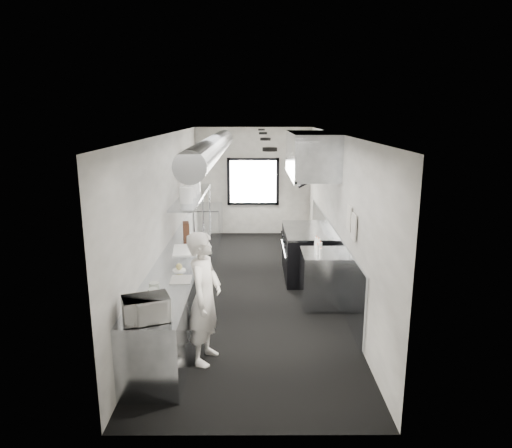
{
  "coord_description": "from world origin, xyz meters",
  "views": [
    {
      "loc": [
        0.03,
        -8.0,
        3.15
      ],
      "look_at": [
        0.06,
        -0.2,
        1.27
      ],
      "focal_mm": 32.36,
      "sensor_mm": 36.0,
      "label": 1
    }
  ],
  "objects_px": {
    "plate_stack_d": "(195,181)",
    "squeeze_bottle_d": "(318,244)",
    "plate_stack_c": "(194,184)",
    "prep_counter": "(186,274)",
    "line_cook": "(205,298)",
    "squeeze_bottle_a": "(321,253)",
    "plate_stack_a": "(186,195)",
    "exhaust_hood": "(311,155)",
    "deli_tub_a": "(153,292)",
    "pass_shelf": "(193,197)",
    "far_work_table": "(207,224)",
    "cutting_board": "(188,250)",
    "squeeze_bottle_b": "(318,250)",
    "knife_block": "(186,229)",
    "microwave": "(146,309)",
    "range": "(305,253)",
    "bottle_station": "(321,278)",
    "squeeze_bottle_c": "(320,248)",
    "small_plate": "(179,270)",
    "deli_tub_b": "(154,286)",
    "squeeze_bottle_e": "(316,242)",
    "plate_stack_b": "(190,190)"
  },
  "relations": [
    {
      "from": "microwave",
      "to": "prep_counter",
      "type": "bearing_deg",
      "value": 68.1
    },
    {
      "from": "prep_counter",
      "to": "line_cook",
      "type": "height_order",
      "value": "line_cook"
    },
    {
      "from": "plate_stack_d",
      "to": "squeeze_bottle_e",
      "type": "height_order",
      "value": "plate_stack_d"
    },
    {
      "from": "deli_tub_b",
      "to": "plate_stack_b",
      "type": "bearing_deg",
      "value": 88.45
    },
    {
      "from": "prep_counter",
      "to": "knife_block",
      "type": "bearing_deg",
      "value": 96.38
    },
    {
      "from": "bottle_station",
      "to": "deli_tub_b",
      "type": "relative_size",
      "value": 6.54
    },
    {
      "from": "plate_stack_d",
      "to": "squeeze_bottle_d",
      "type": "height_order",
      "value": "plate_stack_d"
    },
    {
      "from": "plate_stack_c",
      "to": "prep_counter",
      "type": "bearing_deg",
      "value": -88.96
    },
    {
      "from": "deli_tub_b",
      "to": "squeeze_bottle_e",
      "type": "xyz_separation_m",
      "value": [
        2.37,
        1.93,
        0.04
      ]
    },
    {
      "from": "plate_stack_c",
      "to": "squeeze_bottle_a",
      "type": "xyz_separation_m",
      "value": [
        2.27,
        -2.18,
        -0.77
      ]
    },
    {
      "from": "range",
      "to": "plate_stack_b",
      "type": "distance_m",
      "value": 2.56
    },
    {
      "from": "bottle_station",
      "to": "plate_stack_c",
      "type": "xyz_separation_m",
      "value": [
        -2.33,
        1.87,
        1.3
      ]
    },
    {
      "from": "exhaust_hood",
      "to": "small_plate",
      "type": "relative_size",
      "value": 11.08
    },
    {
      "from": "deli_tub_a",
      "to": "prep_counter",
      "type": "bearing_deg",
      "value": 87.16
    },
    {
      "from": "plate_stack_c",
      "to": "pass_shelf",
      "type": "bearing_deg",
      "value": -93.53
    },
    {
      "from": "microwave",
      "to": "plate_stack_c",
      "type": "height_order",
      "value": "plate_stack_c"
    },
    {
      "from": "prep_counter",
      "to": "pass_shelf",
      "type": "distance_m",
      "value": 1.85
    },
    {
      "from": "squeeze_bottle_a",
      "to": "prep_counter",
      "type": "bearing_deg",
      "value": 167.18
    },
    {
      "from": "range",
      "to": "squeeze_bottle_d",
      "type": "height_order",
      "value": "squeeze_bottle_d"
    },
    {
      "from": "squeeze_bottle_c",
      "to": "prep_counter",
      "type": "bearing_deg",
      "value": 174.0
    },
    {
      "from": "line_cook",
      "to": "plate_stack_a",
      "type": "distance_m",
      "value": 2.89
    },
    {
      "from": "exhaust_hood",
      "to": "deli_tub_a",
      "type": "bearing_deg",
      "value": -125.98
    },
    {
      "from": "pass_shelf",
      "to": "far_work_table",
      "type": "relative_size",
      "value": 2.5
    },
    {
      "from": "deli_tub_b",
      "to": "cutting_board",
      "type": "distance_m",
      "value": 1.78
    },
    {
      "from": "microwave",
      "to": "squeeze_bottle_b",
      "type": "bearing_deg",
      "value": 26.09
    },
    {
      "from": "plate_stack_d",
      "to": "squeeze_bottle_d",
      "type": "xyz_separation_m",
      "value": [
        2.34,
        -2.28,
        -0.74
      ]
    },
    {
      "from": "range",
      "to": "squeeze_bottle_e",
      "type": "xyz_separation_m",
      "value": [
        0.06,
        -1.11,
        0.52
      ]
    },
    {
      "from": "pass_shelf",
      "to": "plate_stack_d",
      "type": "bearing_deg",
      "value": 92.87
    },
    {
      "from": "microwave",
      "to": "small_plate",
      "type": "relative_size",
      "value": 2.34
    },
    {
      "from": "far_work_table",
      "to": "squeeze_bottle_e",
      "type": "relative_size",
      "value": 6.54
    },
    {
      "from": "plate_stack_c",
      "to": "range",
      "type": "bearing_deg",
      "value": -11.96
    },
    {
      "from": "range",
      "to": "deli_tub_a",
      "type": "bearing_deg",
      "value": -125.29
    },
    {
      "from": "small_plate",
      "to": "plate_stack_d",
      "type": "bearing_deg",
      "value": 92.72
    },
    {
      "from": "plate_stack_d",
      "to": "prep_counter",
      "type": "bearing_deg",
      "value": -88.01
    },
    {
      "from": "cutting_board",
      "to": "squeeze_bottle_b",
      "type": "bearing_deg",
      "value": -6.31
    },
    {
      "from": "line_cook",
      "to": "squeeze_bottle_a",
      "type": "xyz_separation_m",
      "value": [
        1.69,
        1.52,
        0.12
      ]
    },
    {
      "from": "range",
      "to": "small_plate",
      "type": "distance_m",
      "value": 3.15
    },
    {
      "from": "plate_stack_a",
      "to": "line_cook",
      "type": "bearing_deg",
      "value": -77.7
    },
    {
      "from": "plate_stack_a",
      "to": "squeeze_bottle_d",
      "type": "height_order",
      "value": "plate_stack_a"
    },
    {
      "from": "exhaust_hood",
      "to": "knife_block",
      "type": "height_order",
      "value": "exhaust_hood"
    },
    {
      "from": "deli_tub_a",
      "to": "squeeze_bottle_d",
      "type": "bearing_deg",
      "value": 39.88
    },
    {
      "from": "line_cook",
      "to": "knife_block",
      "type": "height_order",
      "value": "line_cook"
    },
    {
      "from": "line_cook",
      "to": "squeeze_bottle_d",
      "type": "distance_m",
      "value": 2.61
    },
    {
      "from": "prep_counter",
      "to": "cutting_board",
      "type": "relative_size",
      "value": 9.11
    },
    {
      "from": "line_cook",
      "to": "cutting_board",
      "type": "height_order",
      "value": "line_cook"
    },
    {
      "from": "pass_shelf",
      "to": "bottle_station",
      "type": "distance_m",
      "value": 3.09
    },
    {
      "from": "knife_block",
      "to": "cutting_board",
      "type": "bearing_deg",
      "value": -91.55
    },
    {
      "from": "bottle_station",
      "to": "squeeze_bottle_d",
      "type": "xyz_separation_m",
      "value": [
        -0.04,
        0.14,
        0.55
      ]
    },
    {
      "from": "exhaust_hood",
      "to": "deli_tub_a",
      "type": "distance_m",
      "value": 4.25
    },
    {
      "from": "deli_tub_a",
      "to": "squeeze_bottle_a",
      "type": "distance_m",
      "value": 2.79
    }
  ]
}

